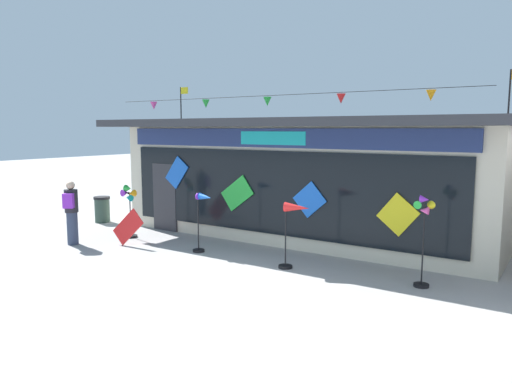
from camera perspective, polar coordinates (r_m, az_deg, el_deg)
The scene contains 9 objects.
ground_plane at distance 9.21m, azimuth -7.34°, elevation -11.76°, with size 80.00×80.00×0.00m, color #9E9B99.
kite_shop_building at distance 14.00m, azimuth 6.40°, elevation 1.88°, with size 10.89×5.26×4.43m.
wind_spinner_far_left at distance 13.86m, azimuth -14.77°, elevation -1.18°, with size 0.45×0.35×1.49m.
wind_spinner_left at distance 11.82m, azimuth -6.30°, elevation -2.36°, with size 0.63×0.29×1.48m.
wind_spinner_center_left at distance 10.35m, azimuth 4.53°, elevation -3.25°, with size 0.72×0.32×1.47m.
wind_spinner_center_right at distance 9.69m, azimuth 19.18°, elevation -3.93°, with size 0.36×0.29×1.79m.
person_near_camera at distance 13.50m, azimuth -20.98°, elevation -2.14°, with size 0.44×0.47×1.68m.
trash_bin at distance 16.50m, azimuth -17.71°, elevation -1.95°, with size 0.52×0.52×0.84m.
display_kite_on_ground at distance 13.00m, azimuth -14.88°, elevation -4.00°, with size 0.50×0.03×0.91m, color red.
Camera 1 is at (5.73, -6.54, 3.02)m, focal length 33.86 mm.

